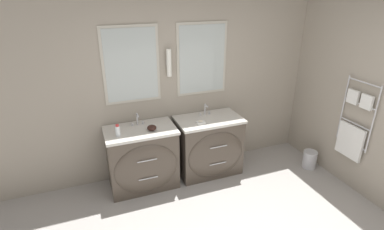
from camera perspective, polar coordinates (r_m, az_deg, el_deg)
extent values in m
cube|color=#9E9384|center=(4.22, -2.07, 5.98)|extent=(5.55, 0.06, 2.60)
cube|color=#BCB7A8|center=(3.94, -11.50, 9.29)|extent=(0.73, 0.01, 1.00)
cube|color=#B2BCBA|center=(3.93, -11.47, 9.26)|extent=(0.66, 0.01, 0.93)
cube|color=#BCB7A8|center=(4.20, 1.90, 10.59)|extent=(0.73, 0.01, 1.00)
cube|color=#B2BCBA|center=(4.19, 1.96, 10.56)|extent=(0.66, 0.01, 0.93)
cylinder|color=white|center=(4.00, -4.40, 9.90)|extent=(0.07, 0.07, 0.36)
cube|color=silver|center=(4.04, -4.58, 10.02)|extent=(0.05, 0.02, 0.08)
cube|color=#9E9384|center=(4.39, 29.40, 3.64)|extent=(0.06, 4.20, 2.60)
cylinder|color=silver|center=(4.24, 31.26, -0.95)|extent=(0.02, 0.02, 0.89)
cylinder|color=silver|center=(4.51, 26.81, 1.27)|extent=(0.02, 0.02, 0.89)
cylinder|color=silver|center=(4.25, 30.03, 5.36)|extent=(0.02, 0.47, 0.02)
cylinder|color=silver|center=(4.33, 29.31, 1.88)|extent=(0.02, 0.47, 0.02)
cylinder|color=silver|center=(4.42, 28.62, -1.46)|extent=(0.02, 0.47, 0.02)
cylinder|color=silver|center=(4.53, 27.97, -4.65)|extent=(0.02, 0.47, 0.02)
cube|color=white|center=(4.51, 27.87, -4.43)|extent=(0.04, 0.39, 0.45)
cube|color=white|center=(4.23, 30.33, 2.15)|extent=(0.04, 0.16, 0.18)
cube|color=white|center=(4.35, 28.33, 3.08)|extent=(0.04, 0.16, 0.18)
cube|color=#4C4238|center=(4.14, -9.46, -8.23)|extent=(0.89, 0.53, 0.82)
ellipsoid|color=#4C4238|center=(3.92, -8.63, -10.14)|extent=(0.82, 0.12, 0.69)
cube|color=beige|center=(3.94, -9.86, -2.91)|extent=(0.92, 0.56, 0.04)
ellipsoid|color=white|center=(3.92, -9.77, -3.28)|extent=(0.44, 0.38, 0.07)
cylinder|color=silver|center=(3.78, -8.54, -8.60)|extent=(0.25, 0.01, 0.01)
cylinder|color=silver|center=(3.92, -8.32, -11.87)|extent=(0.25, 0.01, 0.01)
cube|color=#4C4238|center=(4.39, 3.12, -5.96)|extent=(0.89, 0.53, 0.82)
ellipsoid|color=#4C4238|center=(4.18, 4.60, -7.61)|extent=(0.82, 0.12, 0.69)
cube|color=beige|center=(4.20, 3.24, -0.87)|extent=(0.92, 0.56, 0.04)
ellipsoid|color=white|center=(4.19, 3.38, -1.21)|extent=(0.44, 0.38, 0.07)
cylinder|color=silver|center=(4.05, 5.09, -6.08)|extent=(0.25, 0.01, 0.01)
cylinder|color=silver|center=(4.18, 4.96, -9.21)|extent=(0.25, 0.01, 0.01)
cylinder|color=silver|center=(4.03, -10.38, -0.77)|extent=(0.02, 0.02, 0.17)
cylinder|color=silver|center=(3.96, -10.33, -0.07)|extent=(0.02, 0.09, 0.02)
cylinder|color=silver|center=(4.05, -11.29, -1.75)|extent=(0.03, 0.03, 0.04)
cylinder|color=silver|center=(4.07, -9.36, -1.46)|extent=(0.03, 0.03, 0.04)
cylinder|color=silver|center=(4.29, 2.48, 1.10)|extent=(0.02, 0.02, 0.17)
cylinder|color=silver|center=(4.22, 2.74, 1.79)|extent=(0.02, 0.09, 0.02)
cylinder|color=silver|center=(4.29, 1.60, 0.17)|extent=(0.03, 0.03, 0.04)
cylinder|color=silver|center=(4.34, 3.31, 0.43)|extent=(0.03, 0.03, 0.04)
cylinder|color=silver|center=(3.79, -13.96, -3.00)|extent=(0.06, 0.06, 0.13)
cylinder|color=red|center=(3.75, -14.07, -1.94)|extent=(0.04, 0.04, 0.02)
ellipsoid|color=black|center=(3.86, -7.67, -2.43)|extent=(0.12, 0.12, 0.07)
cube|color=white|center=(4.03, 1.66, -1.46)|extent=(0.12, 0.08, 0.02)
ellipsoid|color=#F2E5CC|center=(4.02, 1.66, -1.17)|extent=(0.07, 0.05, 0.02)
cylinder|color=#B7B7BC|center=(4.94, 21.49, -7.87)|extent=(0.20, 0.20, 0.27)
torus|color=#B7B7BC|center=(4.87, 21.70, -6.57)|extent=(0.21, 0.21, 0.01)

